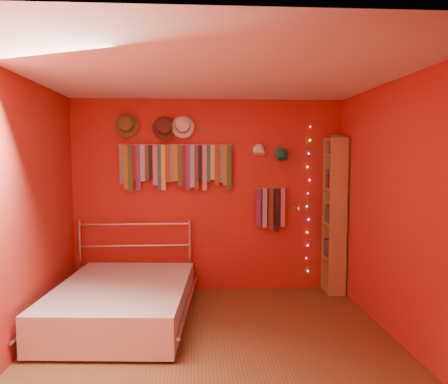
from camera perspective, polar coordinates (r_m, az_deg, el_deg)
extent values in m
plane|color=brown|center=(4.32, -1.26, -19.47)|extent=(3.50, 3.50, 0.00)
cube|color=maroon|center=(5.71, -2.01, -0.50)|extent=(3.50, 0.02, 2.50)
cube|color=maroon|center=(4.40, 22.12, -2.40)|extent=(0.02, 3.50, 2.50)
cube|color=maroon|center=(4.28, -25.46, -2.72)|extent=(0.02, 3.50, 2.50)
cube|color=white|center=(4.01, -1.33, 15.23)|extent=(3.50, 3.50, 0.02)
cylinder|color=silver|center=(5.64, -6.33, 6.12)|extent=(1.45, 0.01, 0.01)
cube|color=#131355|center=(5.71, -13.22, 3.51)|extent=(0.06, 0.01, 0.50)
cube|color=olive|center=(5.69, -12.70, 3.16)|extent=(0.06, 0.01, 0.57)
cube|color=#215120|center=(5.68, -12.18, 3.03)|extent=(0.06, 0.01, 0.60)
cube|color=maroon|center=(5.68, -11.64, 3.72)|extent=(0.06, 0.01, 0.46)
cube|color=#3A1965|center=(5.67, -11.11, 3.12)|extent=(0.06, 0.01, 0.58)
cube|color=#7DB3DF|center=(5.66, -10.60, 3.73)|extent=(0.06, 0.01, 0.46)
cube|color=#532C1B|center=(5.66, -10.06, 3.81)|extent=(0.06, 0.01, 0.45)
cube|color=black|center=(5.65, -9.53, 3.84)|extent=(0.06, 0.01, 0.44)
cube|color=#A35178|center=(5.64, -9.00, 3.50)|extent=(0.06, 0.01, 0.51)
cube|color=#1B5F56|center=(5.65, -8.45, 3.18)|extent=(0.06, 0.01, 0.58)
cube|color=#B9BC4B|center=(5.64, -7.92, 3.16)|extent=(0.06, 0.01, 0.58)
cube|color=maroon|center=(5.63, -7.40, 3.67)|extent=(0.06, 0.01, 0.48)
cube|color=navy|center=(5.64, -6.85, 3.75)|extent=(0.06, 0.01, 0.47)
cube|color=olive|center=(5.63, -6.32, 3.80)|extent=(0.06, 0.01, 0.46)
cube|color=#294A1D|center=(5.62, -5.78, 3.44)|extent=(0.06, 0.01, 0.53)
cube|color=maroon|center=(5.63, -5.24, 3.25)|extent=(0.06, 0.01, 0.57)
cube|color=#551A6A|center=(5.62, -4.70, 3.18)|extent=(0.06, 0.01, 0.58)
cube|color=#708BC8|center=(5.62, -4.17, 3.37)|extent=(0.06, 0.01, 0.54)
cube|color=#51291B|center=(5.63, -3.63, 3.21)|extent=(0.06, 0.01, 0.58)
cube|color=black|center=(5.62, -3.09, 3.84)|extent=(0.06, 0.01, 0.45)
cube|color=#B85C81|center=(5.62, -2.55, 3.18)|extent=(0.06, 0.01, 0.58)
cube|color=#195956|center=(5.63, -2.02, 3.75)|extent=(0.06, 0.01, 0.47)
cube|color=#AEA845|center=(5.62, -1.48, 3.88)|extent=(0.06, 0.01, 0.45)
cube|color=maroon|center=(5.62, -0.94, 3.50)|extent=(0.06, 0.01, 0.52)
cube|color=navy|center=(5.64, -0.41, 3.69)|extent=(0.06, 0.01, 0.48)
cube|color=olive|center=(5.63, 0.13, 3.53)|extent=(0.06, 0.01, 0.52)
cube|color=#274C1E|center=(5.63, 0.67, 3.21)|extent=(0.06, 0.01, 0.58)
cylinder|color=silver|center=(5.73, 6.14, 0.50)|extent=(0.40, 0.01, 0.01)
cube|color=#591B6D|center=(5.72, 4.55, -2.02)|extent=(0.06, 0.01, 0.50)
cube|color=#76A9D2|center=(5.73, 5.35, -2.10)|extent=(0.06, 0.01, 0.52)
cube|color=#4E2C1A|center=(5.74, 6.15, -2.23)|extent=(0.06, 0.01, 0.54)
cube|color=black|center=(5.77, 6.91, -2.34)|extent=(0.06, 0.01, 0.57)
cube|color=#AC5682|center=(5.77, 7.71, -2.02)|extent=(0.06, 0.01, 0.51)
cylinder|color=brown|center=(5.71, -12.57, 8.43)|extent=(0.30, 0.07, 0.29)
cylinder|color=brown|center=(5.66, -12.66, 8.59)|extent=(0.17, 0.15, 0.19)
cylinder|color=#332314|center=(5.68, -12.61, 8.51)|extent=(0.18, 0.06, 0.18)
cylinder|color=#4A251A|center=(5.65, -7.75, 8.24)|extent=(0.31, 0.08, 0.31)
cylinder|color=#4A251A|center=(5.60, -7.79, 8.41)|extent=(0.18, 0.15, 0.21)
cylinder|color=black|center=(5.62, -7.77, 8.32)|extent=(0.19, 0.06, 0.19)
cylinder|color=silver|center=(5.64, -5.40, 8.45)|extent=(0.29, 0.07, 0.28)
cylinder|color=silver|center=(5.59, -5.41, 8.60)|extent=(0.17, 0.14, 0.19)
cylinder|color=black|center=(5.62, -5.40, 8.52)|extent=(0.17, 0.06, 0.18)
ellipsoid|color=white|center=(5.69, 4.54, 5.53)|extent=(0.16, 0.12, 0.16)
cube|color=white|center=(5.59, 4.68, 5.03)|extent=(0.12, 0.09, 0.05)
ellipsoid|color=#17694D|center=(5.74, 7.49, 4.94)|extent=(0.17, 0.13, 0.17)
cube|color=#17694D|center=(5.64, 7.69, 4.41)|extent=(0.13, 0.09, 0.05)
sphere|color=#FF3333|center=(5.85, 11.18, 8.36)|extent=(0.02, 0.02, 0.02)
sphere|color=#33FF4C|center=(5.84, 11.16, 6.65)|extent=(0.02, 0.02, 0.02)
sphere|color=#4C66FF|center=(5.83, 11.02, 4.95)|extent=(0.02, 0.02, 0.02)
sphere|color=yellow|center=(5.83, 10.85, 3.24)|extent=(0.02, 0.02, 0.02)
sphere|color=#FF4CCC|center=(5.85, 11.12, 1.53)|extent=(0.02, 0.02, 0.02)
sphere|color=#FF3333|center=(5.85, 10.93, -0.17)|extent=(0.02, 0.02, 0.02)
sphere|color=#33FF4C|center=(5.87, 10.77, -1.86)|extent=(0.02, 0.02, 0.02)
sphere|color=#4C66FF|center=(5.90, 10.99, -3.54)|extent=(0.02, 0.02, 0.02)
sphere|color=yellow|center=(5.92, 10.81, -5.21)|extent=(0.02, 0.02, 0.02)
sphere|color=#FF4CCC|center=(5.95, 10.88, -6.86)|extent=(0.02, 0.02, 0.02)
sphere|color=#FF3333|center=(5.99, 10.70, -8.50)|extent=(0.02, 0.02, 0.02)
sphere|color=#33FF4C|center=(6.04, 10.91, -10.10)|extent=(0.02, 0.02, 0.02)
cylinder|color=silver|center=(5.85, 9.22, -2.09)|extent=(0.04, 0.03, 0.04)
cylinder|color=silver|center=(5.74, 9.48, -1.93)|extent=(0.01, 0.25, 0.08)
sphere|color=white|center=(5.61, 9.77, -2.18)|extent=(0.07, 0.07, 0.07)
cube|color=#9D7C47|center=(5.65, 14.80, -3.27)|extent=(0.24, 0.02, 2.00)
cube|color=#9D7C47|center=(5.95, 13.83, -2.85)|extent=(0.24, 0.02, 2.00)
cube|color=#9D7C47|center=(5.84, 15.38, -3.03)|extent=(0.02, 0.34, 2.00)
cube|color=#9D7C47|center=(6.01, 14.11, -12.36)|extent=(0.24, 0.32, 0.02)
cube|color=#9D7C47|center=(5.90, 14.20, -8.36)|extent=(0.24, 0.32, 0.02)
cube|color=#9D7C47|center=(5.81, 14.28, -4.03)|extent=(0.24, 0.32, 0.02)
cube|color=#9D7C47|center=(5.76, 14.38, 0.40)|extent=(0.24, 0.32, 0.02)
cube|color=#9D7C47|center=(5.75, 14.46, 4.67)|extent=(0.24, 0.32, 0.02)
cube|color=#9D7C47|center=(5.75, 14.50, 6.67)|extent=(0.24, 0.32, 0.02)
cylinder|color=silver|center=(5.92, -18.29, -8.14)|extent=(0.04, 0.04, 0.95)
cylinder|color=silver|center=(5.73, -4.48, -8.34)|extent=(0.04, 0.04, 0.95)
cylinder|color=silver|center=(5.82, -11.48, -9.50)|extent=(1.40, 0.02, 0.02)
cylinder|color=silver|center=(5.76, -11.52, -6.89)|extent=(1.40, 0.02, 0.02)
cylinder|color=silver|center=(5.71, -11.57, -4.14)|extent=(1.40, 0.02, 0.02)
cube|color=beige|center=(4.90, -13.09, -13.83)|extent=(1.49, 2.00, 0.38)
cylinder|color=silver|center=(5.07, -21.15, -13.64)|extent=(0.18, 1.90, 0.03)
cylinder|color=silver|center=(4.85, -4.63, -14.19)|extent=(0.18, 1.90, 0.03)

